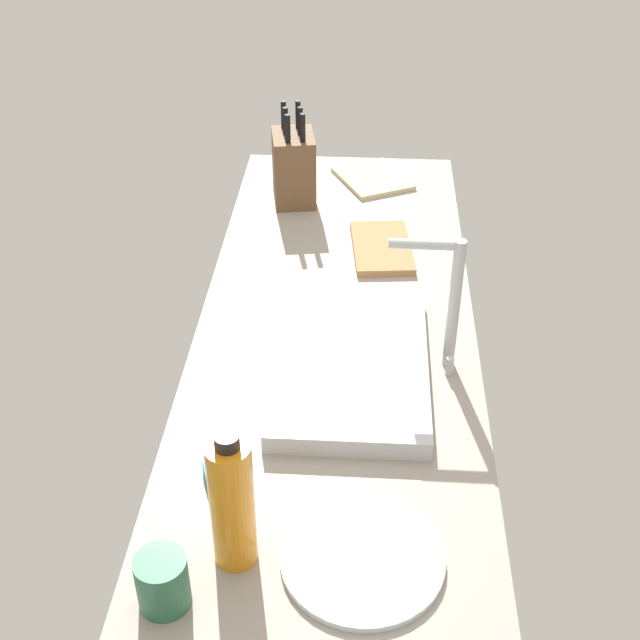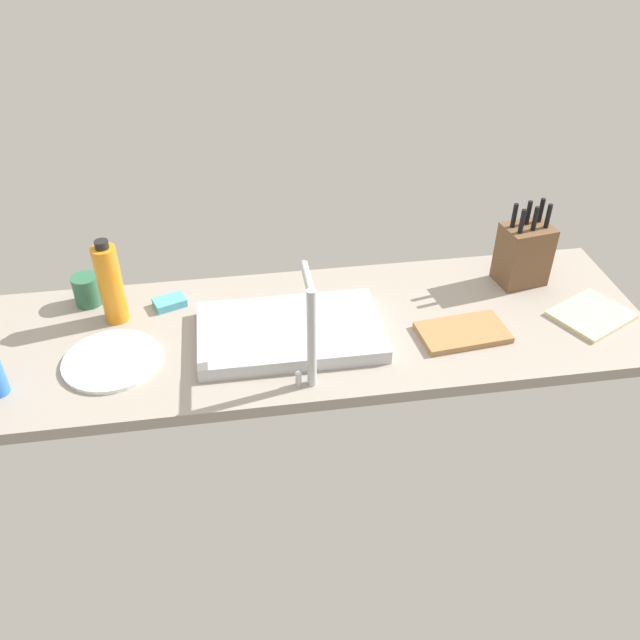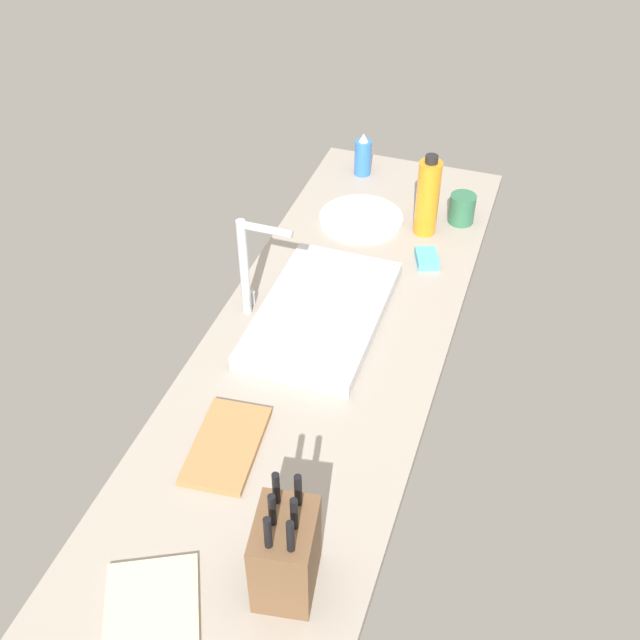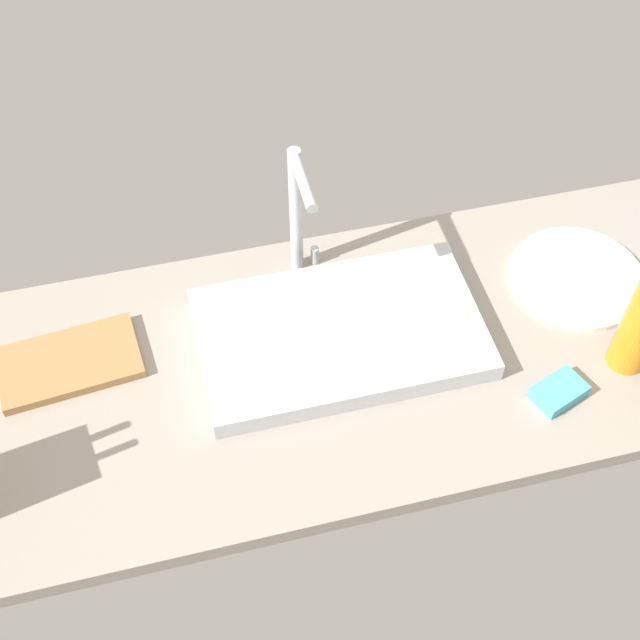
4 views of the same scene
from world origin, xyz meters
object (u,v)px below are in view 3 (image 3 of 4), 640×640
at_px(dinner_plate, 361,218).
at_px(faucet, 249,261).
at_px(sink_basin, 322,313).
at_px(cutting_board, 226,445).
at_px(dish_towel, 152,611).
at_px(soap_bottle, 363,156).
at_px(coffee_mug, 462,209).
at_px(water_bottle, 428,197).
at_px(dish_sponge, 427,258).
at_px(knife_block, 286,553).

bearing_deg(dinner_plate, faucet, 163.94).
bearing_deg(sink_basin, cutting_board, 172.89).
bearing_deg(dish_towel, soap_bottle, 2.71).
distance_m(faucet, soap_bottle, 0.80).
xyz_separation_m(sink_basin, coffee_mug, (0.57, -0.26, 0.03)).
relative_size(water_bottle, coffee_mug, 2.81).
bearing_deg(dish_sponge, knife_block, 178.67).
distance_m(dinner_plate, coffee_mug, 0.31).
relative_size(faucet, soap_bottle, 1.96).
height_order(knife_block, dish_towel, knife_block).
xyz_separation_m(dish_towel, coffee_mug, (1.45, -0.29, 0.04)).
distance_m(faucet, dish_towel, 0.88).
xyz_separation_m(coffee_mug, dish_sponge, (-0.24, 0.05, -0.03)).
height_order(knife_block, coffee_mug, knife_block).
xyz_separation_m(faucet, dish_towel, (-0.85, -0.15, -0.16)).
relative_size(cutting_board, dinner_plate, 0.95).
xyz_separation_m(sink_basin, soap_bottle, (0.75, 0.11, 0.04)).
relative_size(soap_bottle, dish_sponge, 1.64).
bearing_deg(dinner_plate, dish_sponge, -121.21).
height_order(faucet, water_bottle, faucet).
bearing_deg(dish_towel, dinner_plate, 0.05).
relative_size(cutting_board, soap_bottle, 1.66).
xyz_separation_m(faucet, dish_sponge, (0.37, -0.39, -0.16)).
xyz_separation_m(soap_bottle, coffee_mug, (-0.18, -0.37, -0.02)).
height_order(faucet, dinner_plate, faucet).
height_order(cutting_board, dish_towel, cutting_board).
relative_size(soap_bottle, water_bottle, 0.57).
bearing_deg(sink_basin, soap_bottle, 8.29).
distance_m(faucet, water_bottle, 0.62).
relative_size(cutting_board, dish_sponge, 2.73).
bearing_deg(knife_block, cutting_board, 33.32).
height_order(water_bottle, dish_towel, water_bottle).
xyz_separation_m(knife_block, dish_towel, (-0.14, 0.21, -0.09)).
relative_size(sink_basin, faucet, 1.76).
relative_size(soap_bottle, dinner_plate, 0.57).
bearing_deg(coffee_mug, dinner_plate, 107.55).
xyz_separation_m(sink_basin, dinner_plate, (0.48, 0.03, -0.01)).
xyz_separation_m(knife_block, cutting_board, (0.26, 0.24, -0.09)).
bearing_deg(soap_bottle, cutting_board, -177.69).
relative_size(faucet, coffee_mug, 3.15).
relative_size(faucet, dinner_plate, 1.12).
xyz_separation_m(faucet, knife_block, (-0.71, -0.36, -0.07)).
distance_m(dish_towel, coffee_mug, 1.48).
xyz_separation_m(cutting_board, dinner_plate, (0.96, -0.03, -0.00)).
relative_size(soap_bottle, coffee_mug, 1.61).
distance_m(sink_basin, faucet, 0.24).
bearing_deg(cutting_board, faucet, 15.23).
bearing_deg(faucet, sink_basin, -79.88).
distance_m(faucet, dish_sponge, 0.56).
height_order(cutting_board, dinner_plate, cutting_board).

